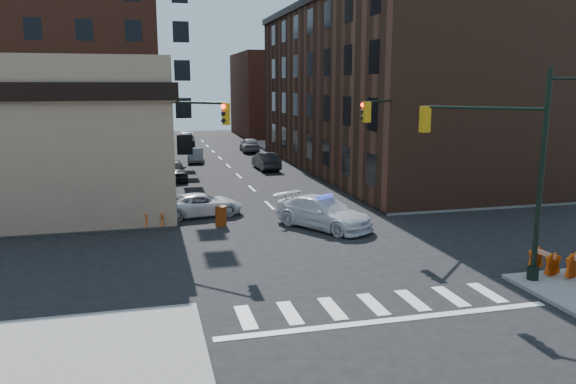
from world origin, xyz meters
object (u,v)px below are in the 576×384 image
parked_car_wfar (196,155)px  pedestrian_a (108,209)px  parked_car_wnear (173,170)px  barrel_bank (221,216)px  pickup (202,204)px  barrel_road (336,212)px  barricade_nw_a (155,219)px  police_car (324,213)px  parked_car_enear (266,161)px  pedestrian_b (69,210)px  barricade_se_a (544,262)px

parked_car_wfar → pedestrian_a: bearing=-98.2°
parked_car_wnear → pedestrian_a: (-4.12, -15.38, 0.34)m
barrel_bank → pickup: bearing=105.9°
parked_car_wnear → parked_car_wfar: (2.66, 10.07, -0.13)m
pedestrian_a → barrel_bank: pedestrian_a is taller
barrel_road → barricade_nw_a: bearing=178.3°
police_car → barrel_road: police_car is taller
parked_car_wfar → parked_car_wnear: bearing=-98.1°
parked_car_wnear → barrel_bank: bearing=-86.5°
parked_car_enear → barricade_nw_a: size_ratio=4.35×
parked_car_enear → pedestrian_b: pedestrian_b is taller
parked_car_wnear → pedestrian_a: bearing=-107.6°
barrel_bank → barricade_se_a: bearing=-44.7°
pedestrian_a → pedestrian_b: (-2.03, 0.97, -0.16)m
pedestrian_a → barricade_se_a: 20.86m
police_car → pickup: bearing=110.6°
police_car → pickup: police_car is taller
police_car → pedestrian_b: 13.49m
parked_car_wfar → police_car: bearing=-74.4°
police_car → parked_car_wfar: (-4.30, 27.66, -0.15)m
barrel_bank → barricade_nw_a: size_ratio=1.00×
police_car → barricade_se_a: bearing=-89.7°
barrel_bank → barricade_nw_a: bearing=178.4°
barrel_bank → barricade_se_a: size_ratio=0.92×
police_car → barrel_road: (1.26, 1.61, -0.38)m
pedestrian_b → parked_car_wfar: bearing=59.1°
pickup → barricade_nw_a: (-2.72, -2.57, -0.11)m
parked_car_wnear → pedestrian_b: 15.67m
parked_car_enear → parked_car_wnear: bearing=20.9°
police_car → barrel_bank: police_car is taller
pedestrian_b → parked_car_enear: bearing=40.1°
parked_car_wnear → barricade_se_a: size_ratio=4.05×
parked_car_wnear → pedestrian_a: size_ratio=2.38×
pedestrian_a → barrel_road: bearing=12.4°
pedestrian_b → police_car: bearing=-24.7°
police_car → parked_car_wnear: (-6.97, 17.59, -0.02)m
barrel_bank → pedestrian_a: bearing=176.1°
pickup → pedestrian_a: bearing=105.4°
pickup → parked_car_wnear: size_ratio=1.01×
parked_car_enear → barrel_bank: size_ratio=4.36×
parked_car_wfar → pedestrian_a: size_ratio=2.06×
barrel_road → parked_car_wfar: bearing=102.1°
parked_car_wnear → parked_car_enear: size_ratio=1.01×
barricade_se_a → barricade_nw_a: (-14.91, 11.40, -0.03)m
parked_car_wnear → parked_car_wfar: 10.42m
pickup → barrel_road: (7.28, -2.87, -0.22)m
barrel_road → parked_car_enear: bearing=89.6°
barricade_nw_a → pedestrian_a: bearing=179.5°
pedestrian_b → barrel_bank: size_ratio=1.54×
pickup → pedestrian_b: size_ratio=2.87×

